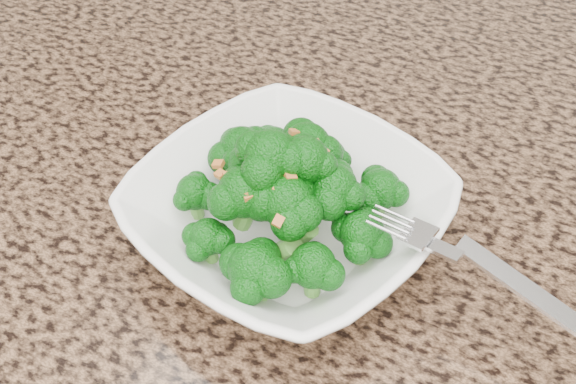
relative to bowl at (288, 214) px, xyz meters
The scene contains 5 objects.
granite_counter 0.04m from the bowl, 126.50° to the right, with size 1.64×1.04×0.03m, color brown.
bowl is the anchor object (origin of this frame).
broccoli_pile 0.06m from the bowl, ahead, with size 0.19×0.19×0.06m, color #09560B, non-canonical shape.
garlic_topping 0.09m from the bowl, ahead, with size 0.12×0.12×0.01m, color #C0702E, non-canonical shape.
fork 0.13m from the bowl, ahead, with size 0.19×0.03×0.01m, color silver, non-canonical shape.
Camera 1 is at (0.17, -0.02, 1.31)m, focal length 45.00 mm.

